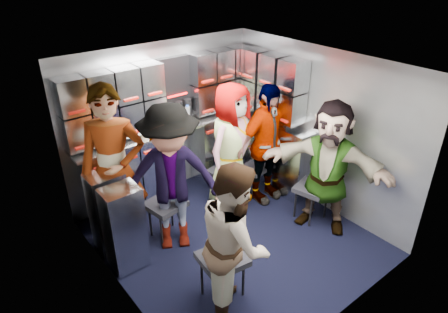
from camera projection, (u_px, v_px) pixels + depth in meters
floor at (233, 238)px, 4.84m from camera, size 3.00×3.00×0.00m
wall_back at (163, 120)px, 5.38m from camera, size 2.80×0.04×2.10m
wall_left at (115, 209)px, 3.58m from camera, size 0.04×3.00×2.10m
wall_right at (318, 129)px, 5.12m from camera, size 0.04×3.00×2.10m
ceiling at (235, 67)px, 3.85m from camera, size 2.80×3.00×0.02m
cart_bank_back at (174, 162)px, 5.50m from camera, size 2.68×0.38×0.99m
cart_bank_left at (117, 220)px, 4.34m from camera, size 0.38×0.76×0.99m
counter at (171, 128)px, 5.25m from camera, size 2.68×0.42×0.03m
locker_bank_back at (166, 92)px, 5.07m from camera, size 2.68×0.28×0.82m
locker_bank_right at (273, 85)px, 5.31m from camera, size 0.28×1.00×0.82m
right_cabinet at (274, 154)px, 5.71m from camera, size 0.28×1.20×1.00m
coffee_niche at (176, 90)px, 5.22m from camera, size 0.46×0.16×0.84m
red_latch_strip at (180, 142)px, 5.18m from camera, size 2.60×0.02×0.03m
jump_seat_near_left at (223, 261)px, 3.85m from camera, size 0.47×0.45×0.50m
jump_seat_mid_left at (166, 206)px, 4.69m from camera, size 0.47×0.45×0.49m
jump_seat_center at (223, 173)px, 5.49m from camera, size 0.41×0.39×0.42m
jump_seat_mid_right at (255, 169)px, 5.58m from camera, size 0.39×0.38×0.41m
jump_seat_near_right at (312, 190)px, 5.02m from camera, size 0.48×0.46×0.48m
attendant_standing at (114, 171)px, 4.34m from camera, size 0.85×0.77×1.94m
attendant_arc_a at (235, 242)px, 3.56m from camera, size 0.92×0.98×1.59m
attendant_arc_b at (171, 180)px, 4.35m from camera, size 1.31×1.13×1.76m
attendant_arc_c at (232, 146)px, 5.14m from camera, size 0.94×0.74×1.70m
attendant_arc_d at (265, 145)px, 5.24m from camera, size 0.98×0.43×1.65m
attendant_arc_e at (328, 167)px, 4.71m from camera, size 1.09×1.60×1.65m
bottle_left at (163, 122)px, 5.08m from camera, size 0.06×0.06×0.24m
bottle_mid at (188, 115)px, 5.29m from camera, size 0.06×0.06×0.24m
bottle_right at (240, 99)px, 5.78m from camera, size 0.06×0.06×0.27m
cup_left at (144, 133)px, 4.94m from camera, size 0.08×0.08×0.10m
cup_right at (230, 108)px, 5.70m from camera, size 0.09×0.09×0.11m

